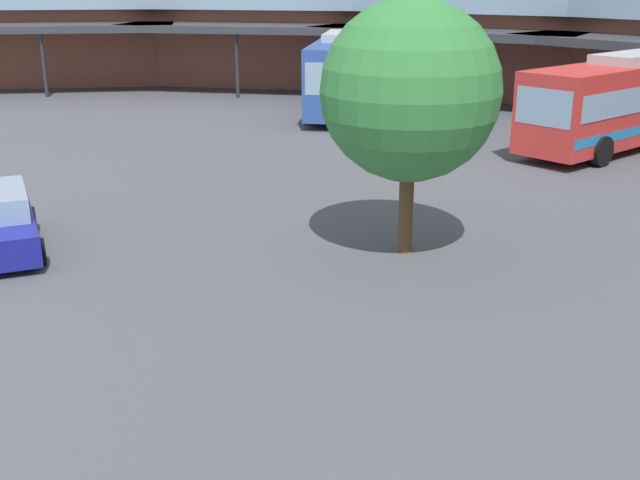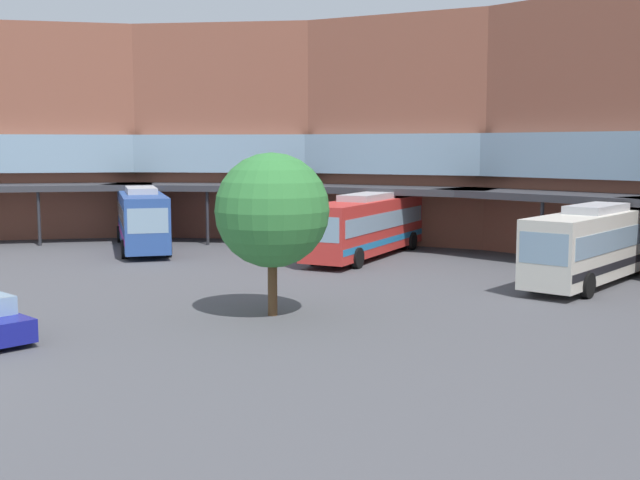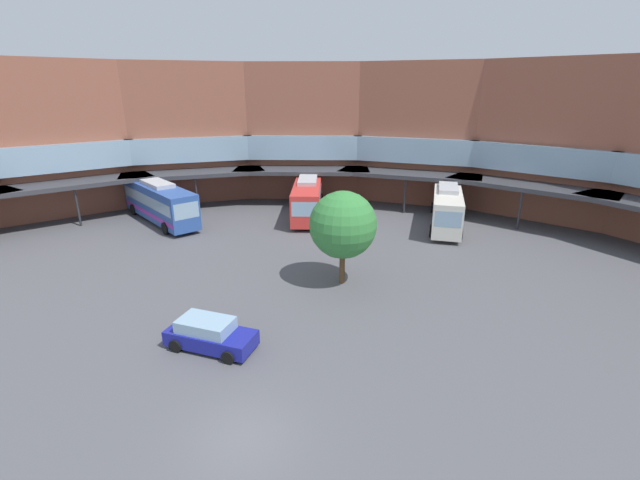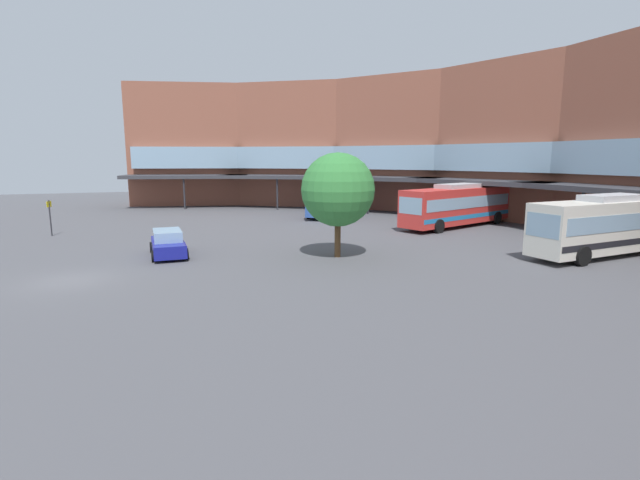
% 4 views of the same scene
% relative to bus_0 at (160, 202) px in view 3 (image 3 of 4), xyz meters
% --- Properties ---
extents(ground_plane, '(127.74, 127.74, 0.00)m').
position_rel_bus_0_xyz_m(ground_plane, '(21.11, -21.12, -1.95)').
color(ground_plane, '#515156').
extents(station_building, '(84.78, 41.50, 14.65)m').
position_rel_bus_0_xyz_m(station_building, '(21.11, 4.67, 5.11)').
color(station_building, '#93543F').
rests_on(station_building, ground).
extents(bus_0, '(11.58, 7.86, 3.86)m').
position_rel_bus_0_xyz_m(bus_0, '(0.00, 0.00, 0.00)').
color(bus_0, '#2D519E').
rests_on(bus_0, ground).
extents(bus_1, '(3.62, 11.68, 3.68)m').
position_rel_bus_0_xyz_m(bus_1, '(25.47, 8.42, -0.09)').
color(bus_1, silver).
rests_on(bus_1, ground).
extents(bus_3, '(6.53, 12.54, 3.66)m').
position_rel_bus_0_xyz_m(bus_3, '(12.09, 7.35, -0.10)').
color(bus_3, red).
rests_on(bus_3, ground).
extents(parked_car, '(4.45, 2.11, 1.53)m').
position_rel_bus_0_xyz_m(parked_car, '(16.55, -16.46, -1.21)').
color(parked_car, navy).
rests_on(parked_car, ground).
extents(plaza_tree, '(4.30, 4.30, 6.14)m').
position_rel_bus_0_xyz_m(plaza_tree, '(20.34, -6.99, 2.03)').
color(plaza_tree, brown).
rests_on(plaza_tree, ground).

